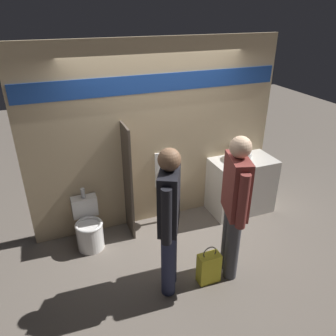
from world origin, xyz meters
TOP-DOWN VIEW (x-y plane):
  - ground_plane at (0.00, 0.00)m, footprint 16.00×16.00m
  - display_wall at (0.00, 0.60)m, footprint 3.71×0.07m
  - sink_counter at (1.31, 0.28)m, footprint 1.00×0.57m
  - sink_basin at (1.26, 0.34)m, footprint 0.37×0.37m
  - cell_phone at (1.01, 0.17)m, footprint 0.07×0.14m
  - divider_near_counter at (-0.52, 0.36)m, footprint 0.03×0.41m
  - urinal_near_counter at (0.09, 0.42)m, footprint 0.32×0.31m
  - toilet at (-1.14, 0.27)m, footprint 0.38×0.54m
  - person_in_vest at (-0.39, -0.85)m, footprint 0.39×0.57m
  - person_with_lanyard at (0.40, -0.89)m, footprint 0.33×0.62m
  - shopping_bag at (0.09, -0.94)m, footprint 0.27×0.15m

SIDE VIEW (x-z plane):
  - ground_plane at x=0.00m, z-range 0.00..0.00m
  - shopping_bag at x=0.09m, z-range -0.06..0.46m
  - toilet at x=-1.14m, z-range -0.13..0.69m
  - sink_counter at x=1.31m, z-range 0.00..0.90m
  - urinal_near_counter at x=0.09m, z-range 0.18..1.34m
  - divider_near_counter at x=-0.52m, z-range 0.00..1.67m
  - cell_phone at x=1.01m, z-range 0.90..0.91m
  - sink_basin at x=1.26m, z-range 0.83..1.10m
  - person_in_vest at x=-0.39m, z-range 0.09..1.90m
  - person_with_lanyard at x=0.40m, z-range 0.10..1.93m
  - display_wall at x=0.00m, z-range 0.01..2.71m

